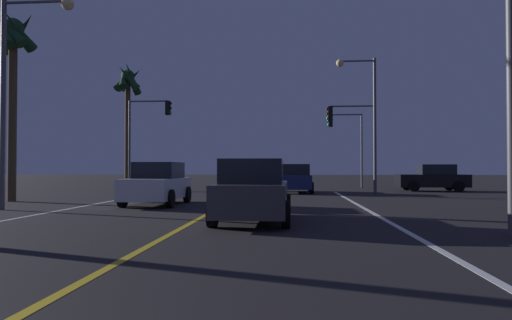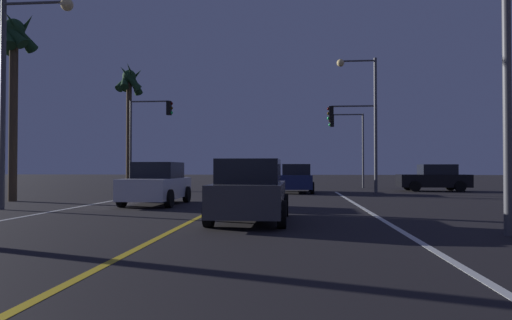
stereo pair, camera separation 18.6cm
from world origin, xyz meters
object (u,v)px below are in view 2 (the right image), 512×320
object	(u,v)px
palm_tree_left_far	(129,90)
traffic_light_near_left	(150,124)
traffic_light_far_right	(347,133)
street_lamp_right_far	(366,107)
car_ahead_far	(296,179)
street_lamp_left_mid	(21,73)
car_crossing_side	(434,178)
palm_tree_left_mid	(14,49)
traffic_light_near_right	(352,127)
car_oncoming	(157,184)
car_lead_same_lane	(250,191)

from	to	relation	value
palm_tree_left_far	traffic_light_near_left	bearing A→B (deg)	-30.91
traffic_light_far_right	street_lamp_right_far	distance (m)	7.70
car_ahead_far	traffic_light_far_right	world-z (taller)	traffic_light_far_right
street_lamp_left_mid	palm_tree_left_far	world-z (taller)	palm_tree_left_far
car_crossing_side	palm_tree_left_mid	bearing A→B (deg)	26.66
traffic_light_near_right	palm_tree_left_far	distance (m)	15.07
car_crossing_side	street_lamp_left_mid	size ratio (longest dim) A/B	0.58
car_oncoming	palm_tree_left_far	size ratio (longest dim) A/B	0.50
car_ahead_far	street_lamp_right_far	world-z (taller)	street_lamp_right_far
palm_tree_left_mid	car_ahead_far	bearing A→B (deg)	33.24
traffic_light_near_right	traffic_light_near_left	bearing A→B (deg)	-0.00
street_lamp_left_mid	street_lamp_right_far	distance (m)	17.78
street_lamp_left_mid	palm_tree_left_mid	size ratio (longest dim) A/B	0.88
street_lamp_left_mid	palm_tree_left_mid	bearing A→B (deg)	126.03
car_lead_same_lane	palm_tree_left_far	xyz separation A→B (m)	(-10.01, 17.31, 5.96)
car_oncoming	car_ahead_far	bearing A→B (deg)	149.28
traffic_light_far_right	car_crossing_side	bearing A→B (deg)	138.34
car_crossing_side	street_lamp_left_mid	distance (m)	23.80
traffic_light_near_left	street_lamp_left_mid	size ratio (longest dim) A/B	0.79
car_lead_same_lane	street_lamp_left_mid	world-z (taller)	street_lamp_left_mid
car_lead_same_lane	car_ahead_far	bearing A→B (deg)	-4.89
car_crossing_side	palm_tree_left_far	world-z (taller)	palm_tree_left_far
street_lamp_right_far	palm_tree_left_far	distance (m)	15.73
car_crossing_side	car_ahead_far	size ratio (longest dim) A/B	1.00
car_ahead_far	street_lamp_right_far	distance (m)	5.83
car_oncoming	traffic_light_far_right	size ratio (longest dim) A/B	0.78
traffic_light_far_right	street_lamp_left_mid	distance (m)	23.26
traffic_light_far_right	street_lamp_right_far	xyz separation A→B (m)	(0.25, -7.64, 0.93)
traffic_light_near_left	palm_tree_left_mid	size ratio (longest dim) A/B	0.69
car_crossing_side	street_lamp_right_far	size ratio (longest dim) A/B	0.55
traffic_light_far_right	car_oncoming	bearing A→B (deg)	60.15
car_ahead_far	car_lead_same_lane	xyz separation A→B (m)	(-1.27, -14.83, 0.00)
car_lead_same_lane	street_lamp_left_mid	size ratio (longest dim) A/B	0.58
traffic_light_near_left	traffic_light_far_right	size ratio (longest dim) A/B	1.06
traffic_light_far_right	street_lamp_right_far	bearing A→B (deg)	91.90
car_crossing_side	street_lamp_left_mid	world-z (taller)	street_lamp_left_mid
car_ahead_far	street_lamp_left_mid	size ratio (longest dim) A/B	0.58
palm_tree_left_far	palm_tree_left_mid	bearing A→B (deg)	-96.57
car_oncoming	palm_tree_left_mid	size ratio (longest dim) A/B	0.51
car_oncoming	traffic_light_near_left	xyz separation A→B (m)	(-3.87, 10.79, 3.48)
car_crossing_side	street_lamp_left_mid	bearing A→B (deg)	38.28
car_crossing_side	car_oncoming	size ratio (longest dim) A/B	1.00
car_oncoming	street_lamp_right_far	size ratio (longest dim) A/B	0.55
car_ahead_far	traffic_light_near_left	distance (m)	10.17
traffic_light_near_right	traffic_light_near_left	world-z (taller)	traffic_light_near_left
car_crossing_side	palm_tree_left_mid	world-z (taller)	palm_tree_left_mid
street_lamp_left_mid	palm_tree_left_mid	distance (m)	5.17
traffic_light_near_left	traffic_light_far_right	bearing A→B (deg)	22.59
car_oncoming	traffic_light_near_left	size ratio (longest dim) A/B	0.74
car_crossing_side	car_oncoming	world-z (taller)	same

